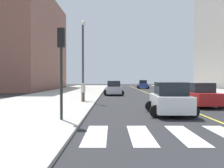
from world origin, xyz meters
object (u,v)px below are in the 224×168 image
Objects in this scene: car_blue_nearest at (144,85)px; traffic_light_far_corner at (62,55)px; car_yellow_fourth at (164,89)px; car_red_third at (203,96)px; car_white_second at (171,100)px; car_silver_fifth at (114,88)px; car_green_sixth at (115,86)px; pedestrian_walking_west at (84,91)px; street_lamp at (84,54)px.

car_blue_nearest is 0.95× the size of traffic_light_far_corner.
traffic_light_far_corner is (-10.00, -24.10, 2.70)m from car_yellow_fourth.
car_red_third is 0.92× the size of traffic_light_far_corner.
car_blue_nearest is at bearing 87.68° from car_white_second.
car_yellow_fourth is (0.18, -23.22, -0.14)m from car_blue_nearest.
car_silver_fifth is at bearing 12.43° from car_yellow_fourth.
car_silver_fifth is (-6.98, -24.50, 0.01)m from car_blue_nearest.
car_silver_fifth reaches higher than car_blue_nearest.
car_green_sixth is at bearing 97.83° from car_white_second.
traffic_light_far_corner is 11.18m from pedestrian_walking_west.
pedestrian_walking_west reaches higher than car_yellow_fourth.
street_lamp is at bearing 76.68° from car_blue_nearest.
car_green_sixth is at bearing 87.38° from car_silver_fifth.
car_blue_nearest is at bearing 74.04° from street_lamp.
car_yellow_fourth is 16.59m from pedestrian_walking_west.
car_white_second is 5.94m from car_red_third.
car_white_second is 1.07× the size of car_red_third.
car_silver_fifth is 1.09× the size of car_green_sixth.
car_green_sixth is at bearing -58.72° from car_yellow_fourth.
car_silver_fifth is at bearing 102.07° from car_white_second.
car_blue_nearest is at bearing 78.27° from traffic_light_far_corner.
traffic_light_far_corner reaches higher than car_blue_nearest.
car_red_third is 0.96× the size of car_silver_fifth.
car_white_second is 2.71× the size of pedestrian_walking_west.
street_lamp is (-0.23, 12.18, 1.25)m from traffic_light_far_corner.
car_white_second is at bearing 51.95° from car_red_third.
car_silver_fifth is at bearing 22.12° from pedestrian_walking_west.
car_red_third reaches higher than car_yellow_fourth.
car_yellow_fourth is 0.92× the size of car_green_sixth.
traffic_light_far_corner is (-9.82, -47.32, 2.56)m from car_blue_nearest.
car_yellow_fourth is at bearing -90.97° from car_red_third.
car_yellow_fourth is at bearing -1.52° from pedestrian_walking_west.
car_white_second reaches higher than car_red_third.
traffic_light_far_corner is at bearing 80.92° from car_blue_nearest.
car_white_second reaches higher than car_blue_nearest.
car_yellow_fourth is 2.22× the size of pedestrian_walking_west.
pedestrian_walking_west is at bearing 130.69° from car_white_second.
car_yellow_fourth is at bearing 82.32° from car_white_second.
car_green_sixth is 0.53× the size of street_lamp.
street_lamp reaches higher than car_silver_fifth.
car_green_sixth is (-6.94, 29.20, -0.06)m from car_red_third.
car_red_third is 1.05× the size of car_green_sixth.
car_white_second is at bearing 82.45° from car_yellow_fourth.
car_blue_nearest is 0.97× the size of car_white_second.
pedestrian_walking_west is at bearing 54.92° from car_yellow_fourth.
car_red_third is (3.61, 4.72, -0.05)m from car_white_second.
car_silver_fifth is 0.58× the size of street_lamp.
car_silver_fifth is at bearing -65.73° from car_red_third.
car_red_third is 12.76m from traffic_light_far_corner.
car_yellow_fourth is 0.49× the size of street_lamp.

